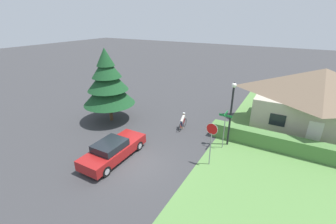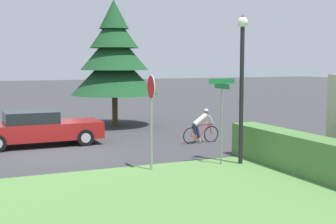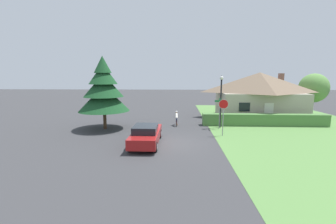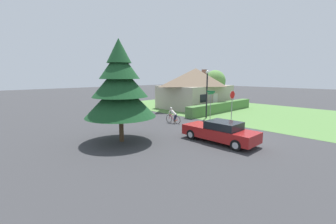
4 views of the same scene
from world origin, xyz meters
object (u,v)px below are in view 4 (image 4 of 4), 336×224
at_px(stop_sign, 232,100).
at_px(street_lamp, 207,88).
at_px(cyclist, 173,116).
at_px(sedan_left_lane, 220,132).
at_px(deciduous_tree_right, 215,81).
at_px(cottage_house, 195,87).
at_px(conifer_tall_near, 120,87).
at_px(street_name_sign, 211,100).

relative_size(stop_sign, street_lamp, 0.61).
distance_m(cyclist, stop_sign, 5.34).
bearing_deg(cyclist, sedan_left_lane, 158.41).
bearing_deg(stop_sign, deciduous_tree_right, -135.99).
height_order(cottage_house, deciduous_tree_right, cottage_house).
height_order(sedan_left_lane, conifer_tall_near, conifer_tall_near).
bearing_deg(deciduous_tree_right, sedan_left_lane, -144.73).
bearing_deg(street_lamp, conifer_tall_near, -174.61).
distance_m(stop_sign, conifer_tall_near, 10.35).
relative_size(cyclist, deciduous_tree_right, 0.33).
distance_m(sedan_left_lane, street_lamp, 8.46).
height_order(cottage_house, street_lamp, cottage_house).
xyz_separation_m(cyclist, stop_sign, (3.67, -3.62, 1.37)).
relative_size(street_name_sign, conifer_tall_near, 0.43).
xyz_separation_m(stop_sign, conifer_tall_near, (-10.06, 1.98, 1.43)).
bearing_deg(street_lamp, street_name_sign, -107.21).
bearing_deg(sedan_left_lane, street_lamp, -47.79).
bearing_deg(sedan_left_lane, cyclist, -18.34).
xyz_separation_m(cyclist, street_lamp, (4.00, -0.66, 2.30)).
bearing_deg(cottage_house, stop_sign, -122.98).
height_order(sedan_left_lane, cyclist, cyclist).
height_order(cyclist, conifer_tall_near, conifer_tall_near).
bearing_deg(cyclist, deciduous_tree_right, -70.72).
relative_size(cottage_house, street_lamp, 1.99).
distance_m(street_lamp, street_name_sign, 1.24).
bearing_deg(deciduous_tree_right, street_name_sign, -147.12).
distance_m(cottage_house, street_name_sign, 8.45).
bearing_deg(sedan_left_lane, street_name_sign, -50.21).
relative_size(cyclist, stop_sign, 0.58).
bearing_deg(cottage_house, deciduous_tree_right, 14.23).
xyz_separation_m(conifer_tall_near, deciduous_tree_right, (22.77, 8.50, -0.19)).
distance_m(sedan_left_lane, conifer_tall_near, 6.88).
distance_m(cottage_house, stop_sign, 10.41).
height_order(cottage_house, conifer_tall_near, conifer_tall_near).
height_order(sedan_left_lane, stop_sign, stop_sign).
distance_m(cottage_house, street_lamp, 7.85).
height_order(cottage_house, street_name_sign, cottage_house).
xyz_separation_m(stop_sign, street_name_sign, (0.14, 2.36, -0.15)).
bearing_deg(conifer_tall_near, deciduous_tree_right, 20.47).
bearing_deg(cottage_house, sedan_left_lane, -135.21).
bearing_deg(street_name_sign, cyclist, 161.58).
bearing_deg(street_name_sign, deciduous_tree_right, 32.88).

